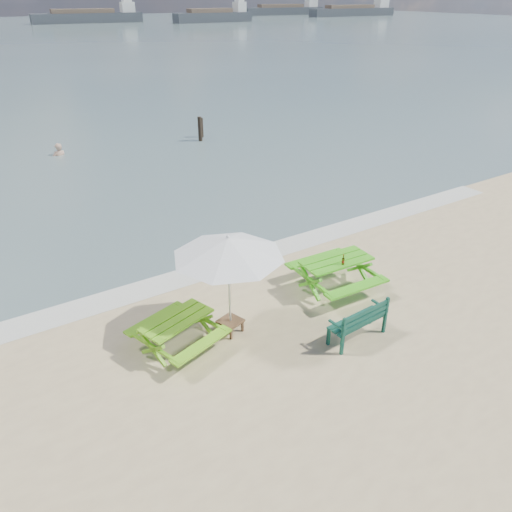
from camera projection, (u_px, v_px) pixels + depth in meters
foam_strip at (222, 266)px, 13.73m from camera, size 22.00×0.90×0.01m
picnic_table_left at (178, 334)px, 10.44m from camera, size 1.95×2.07×0.73m
picnic_table_right at (335, 275)px, 12.49m from camera, size 1.88×2.07×0.85m
park_bench at (357, 328)px, 10.77m from camera, size 1.43×0.56×0.86m
side_table at (230, 326)px, 11.02m from camera, size 0.59×0.59×0.31m
patio_umbrella at (228, 247)px, 10.10m from camera, size 2.94×2.94×2.32m
beer_bottle at (343, 261)px, 12.02m from camera, size 0.07×0.07×0.26m
swimmer at (61, 162)px, 23.12m from camera, size 0.67×0.47×1.76m
mooring_pilings at (201, 130)px, 25.17m from camera, size 0.58×0.78×1.40m
cargo_ships at (201, 14)px, 130.49m from camera, size 134.40×35.20×4.40m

